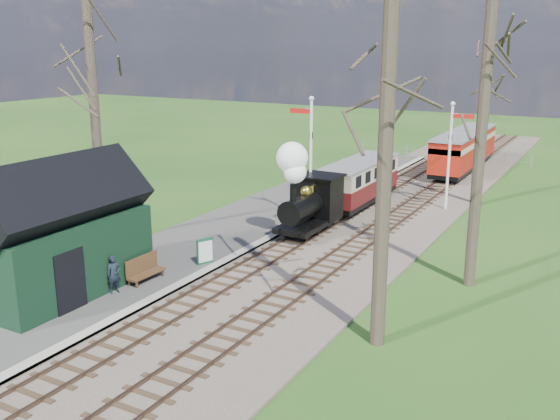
# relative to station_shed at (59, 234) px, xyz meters

# --- Properties ---
(ground) EXTENTS (140.00, 140.00, 0.00)m
(ground) POSITION_rel_station_shed_xyz_m (4.30, -4.00, -2.27)
(ground) COLOR #224A17
(ground) RESTS_ON ground
(distant_hills) EXTENTS (114.40, 48.00, 22.02)m
(distant_hills) POSITION_rel_station_shed_xyz_m (5.70, 60.38, -18.47)
(distant_hills) COLOR #385B23
(distant_hills) RESTS_ON ground
(ballast_bed) EXTENTS (8.00, 60.00, 0.10)m
(ballast_bed) POSITION_rel_station_shed_xyz_m (5.60, 18.00, -2.22)
(ballast_bed) COLOR brown
(ballast_bed) RESTS_ON ground
(track_near) EXTENTS (1.60, 60.00, 0.15)m
(track_near) POSITION_rel_station_shed_xyz_m (4.30, 18.00, -2.17)
(track_near) COLOR brown
(track_near) RESTS_ON ground
(track_far) EXTENTS (1.60, 60.00, 0.15)m
(track_far) POSITION_rel_station_shed_xyz_m (6.90, 18.00, -2.17)
(track_far) COLOR brown
(track_far) RESTS_ON ground
(platform) EXTENTS (5.00, 44.00, 0.20)m
(platform) POSITION_rel_station_shed_xyz_m (0.80, 10.00, -2.17)
(platform) COLOR #474442
(platform) RESTS_ON ground
(coping_strip) EXTENTS (0.40, 44.00, 0.21)m
(coping_strip) POSITION_rel_station_shed_xyz_m (3.10, 10.00, -2.16)
(coping_strip) COLOR #B2AD9E
(coping_strip) RESTS_ON ground
(station_shed) EXTENTS (3.25, 6.30, 4.78)m
(station_shed) POSITION_rel_station_shed_xyz_m (0.00, 0.00, 0.00)
(station_shed) COLOR black
(station_shed) RESTS_ON platform
(semaphore_near) EXTENTS (1.22, 0.24, 6.22)m
(semaphore_near) POSITION_rel_station_shed_xyz_m (3.53, 12.00, 1.35)
(semaphore_near) COLOR silver
(semaphore_near) RESTS_ON ground
(semaphore_far) EXTENTS (1.22, 0.24, 5.72)m
(semaphore_far) POSITION_rel_station_shed_xyz_m (8.67, 18.00, 1.08)
(semaphore_far) COLOR silver
(semaphore_far) RESTS_ON ground
(bare_trees) EXTENTS (15.51, 22.39, 12.00)m
(bare_trees) POSITION_rel_station_shed_xyz_m (5.63, 6.10, 2.94)
(bare_trees) COLOR #382D23
(bare_trees) RESTS_ON ground
(fence_line) EXTENTS (12.60, 0.08, 1.00)m
(fence_line) POSITION_rel_station_shed_xyz_m (4.60, 32.00, -1.72)
(fence_line) COLOR slate
(fence_line) RESTS_ON ground
(locomotive) EXTENTS (1.74, 4.05, 4.34)m
(locomotive) POSITION_rel_station_shed_xyz_m (4.29, 10.39, -0.26)
(locomotive) COLOR black
(locomotive) RESTS_ON ground
(coach) EXTENTS (2.03, 6.95, 2.13)m
(coach) POSITION_rel_station_shed_xyz_m (4.30, 16.45, -0.79)
(coach) COLOR black
(coach) RESTS_ON ground
(red_carriage_a) EXTENTS (2.12, 5.26, 2.23)m
(red_carriage_a) POSITION_rel_station_shed_xyz_m (6.90, 26.16, -0.73)
(red_carriage_a) COLOR black
(red_carriage_a) RESTS_ON ground
(red_carriage_b) EXTENTS (2.12, 5.26, 2.23)m
(red_carriage_b) POSITION_rel_station_shed_xyz_m (6.90, 31.66, -0.73)
(red_carriage_b) COLOR black
(red_carriage_b) RESTS_ON ground
(sign_board) EXTENTS (0.36, 0.66, 1.02)m
(sign_board) POSITION_rel_station_shed_xyz_m (2.66, 4.69, -1.56)
(sign_board) COLOR #0F492C
(sign_board) RESTS_ON platform
(bench) EXTENTS (0.52, 1.62, 0.92)m
(bench) POSITION_rel_station_shed_xyz_m (1.76, 2.16, -1.64)
(bench) COLOR #4C311B
(bench) RESTS_ON platform
(person) EXTENTS (0.49, 0.58, 1.35)m
(person) POSITION_rel_station_shed_xyz_m (1.66, 0.76, -1.39)
(person) COLOR black
(person) RESTS_ON platform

